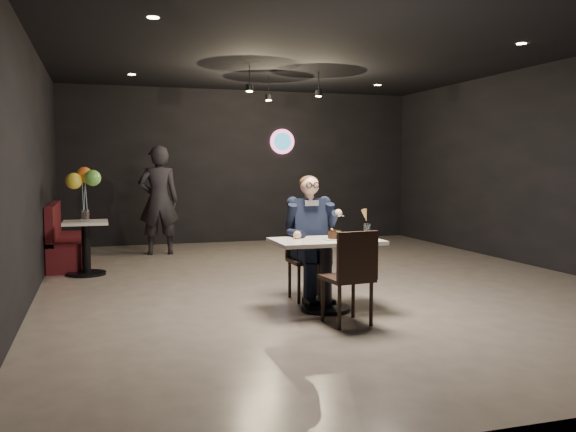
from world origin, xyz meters
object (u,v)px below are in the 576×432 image
object	(u,v)px
main_table	(326,275)
passerby	(159,200)
sundae_glass	(367,231)
seated_man	(309,236)
booth_bench	(66,234)
chair_far	(309,259)
balloon_vase	(85,215)
side_table	(86,248)
chair_near	(347,276)

from	to	relation	value
main_table	passerby	size ratio (longest dim) A/B	0.59
main_table	sundae_glass	size ratio (longest dim) A/B	6.89
seated_man	booth_bench	size ratio (longest dim) A/B	0.77
chair_far	balloon_vase	size ratio (longest dim) A/B	5.63
chair_far	balloon_vase	distance (m)	3.43
booth_bench	side_table	world-z (taller)	booth_bench
side_table	passerby	world-z (taller)	passerby
main_table	seated_man	bearing A→B (deg)	90.00
sundae_glass	side_table	distance (m)	4.18
chair_near	seated_man	xyz separation A→B (m)	(0.00, 1.11, 0.26)
booth_bench	side_table	distance (m)	1.05
sundae_glass	seated_man	bearing A→B (deg)	124.47
chair_far	sundae_glass	distance (m)	0.84
chair_near	sundae_glass	xyz separation A→B (m)	(0.43, 0.48, 0.37)
chair_far	main_table	bearing A→B (deg)	-90.00
balloon_vase	passerby	world-z (taller)	passerby
side_table	balloon_vase	xyz separation A→B (m)	(0.00, 0.00, 0.46)
chair_near	passerby	distance (m)	5.39
seated_man	sundae_glass	bearing A→B (deg)	-55.53
main_table	chair_near	bearing A→B (deg)	-90.00
sundae_glass	passerby	bearing A→B (deg)	109.79
chair_near	sundae_glass	distance (m)	0.74
sundae_glass	balloon_vase	world-z (taller)	balloon_vase
chair_near	balloon_vase	distance (m)	4.27
chair_far	seated_man	xyz separation A→B (m)	(0.00, 0.00, 0.26)
chair_far	booth_bench	distance (m)	4.35
sundae_glass	booth_bench	xyz separation A→B (m)	(-3.16, 4.01, -0.36)
side_table	balloon_vase	world-z (taller)	balloon_vase
chair_near	sundae_glass	size ratio (longest dim) A/B	5.76
booth_bench	balloon_vase	xyz separation A→B (m)	(0.30, -1.00, 0.36)
main_table	sundae_glass	distance (m)	0.63
chair_near	passerby	size ratio (longest dim) A/B	0.50
booth_bench	chair_near	bearing A→B (deg)	-58.72
chair_far	passerby	distance (m)	4.32
chair_near	side_table	xyz separation A→B (m)	(-2.43, 3.49, -0.09)
chair_far	side_table	world-z (taller)	chair_far
seated_man	side_table	size ratio (longest dim) A/B	1.93
seated_man	sundae_glass	xyz separation A→B (m)	(0.43, -0.63, 0.11)
chair_far	booth_bench	size ratio (longest dim) A/B	0.49
chair_far	side_table	xyz separation A→B (m)	(-2.43, 2.39, -0.09)
chair_near	passerby	bearing A→B (deg)	97.32
sundae_glass	booth_bench	world-z (taller)	booth_bench
seated_man	passerby	world-z (taller)	passerby
chair_far	passerby	size ratio (longest dim) A/B	0.50
seated_man	passerby	bearing A→B (deg)	107.23
chair_near	passerby	xyz separation A→B (m)	(-1.27, 5.21, 0.47)
chair_far	seated_man	world-z (taller)	seated_man
seated_man	balloon_vase	size ratio (longest dim) A/B	8.82
main_table	booth_bench	distance (m)	4.79
chair_far	balloon_vase	bearing A→B (deg)	135.53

